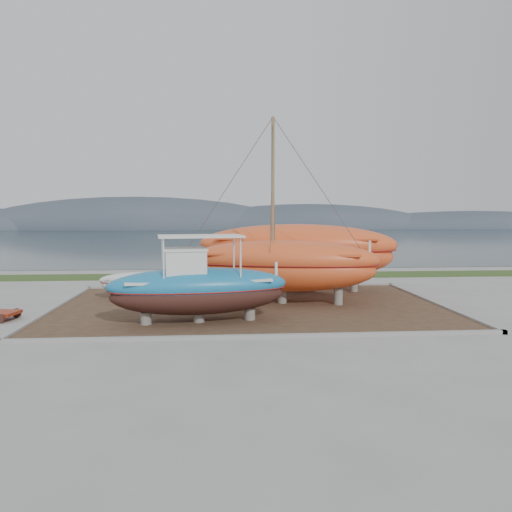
{
  "coord_description": "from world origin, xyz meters",
  "views": [
    {
      "loc": [
        -1.5,
        -19.59,
        4.52
      ],
      "look_at": [
        0.3,
        4.0,
        2.45
      ],
      "focal_mm": 35.0,
      "sensor_mm": 36.0,
      "label": 1
    }
  ],
  "objects_px": {
    "orange_bare_hull": "(296,258)",
    "orange_sailboat": "(283,211)",
    "white_dinghy": "(143,286)",
    "blue_caique": "(199,279)"
  },
  "relations": [
    {
      "from": "blue_caique",
      "to": "orange_bare_hull",
      "type": "distance_m",
      "value": 9.45
    },
    {
      "from": "blue_caique",
      "to": "orange_sailboat",
      "type": "distance_m",
      "value": 6.2
    },
    {
      "from": "orange_bare_hull",
      "to": "orange_sailboat",
      "type": "bearing_deg",
      "value": -97.46
    },
    {
      "from": "white_dinghy",
      "to": "orange_bare_hull",
      "type": "relative_size",
      "value": 0.4
    },
    {
      "from": "white_dinghy",
      "to": "orange_sailboat",
      "type": "bearing_deg",
      "value": -11.58
    },
    {
      "from": "orange_sailboat",
      "to": "orange_bare_hull",
      "type": "distance_m",
      "value": 4.92
    },
    {
      "from": "white_dinghy",
      "to": "orange_bare_hull",
      "type": "distance_m",
      "value": 8.69
    },
    {
      "from": "blue_caique",
      "to": "white_dinghy",
      "type": "bearing_deg",
      "value": 110.43
    },
    {
      "from": "blue_caique",
      "to": "orange_bare_hull",
      "type": "xyz_separation_m",
      "value": [
        5.25,
        7.86,
        0.08
      ]
    },
    {
      "from": "blue_caique",
      "to": "white_dinghy",
      "type": "distance_m",
      "value": 6.66
    }
  ]
}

